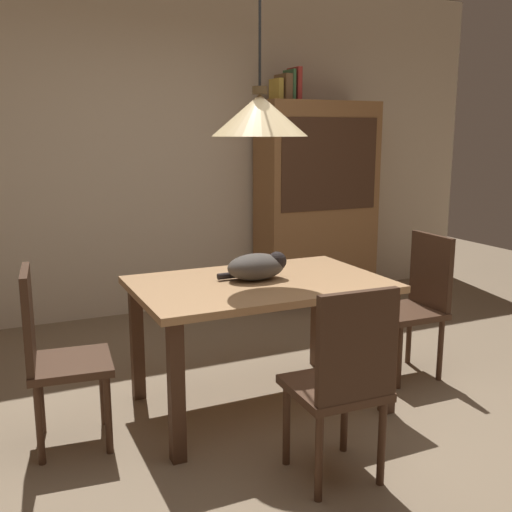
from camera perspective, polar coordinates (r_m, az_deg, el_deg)
The scene contains 13 objects.
ground at distance 3.28m, azimuth 6.03°, elevation -16.90°, with size 10.00×10.00×0.00m, color #847056.
back_wall at distance 5.33m, azimuth -8.57°, elevation 10.30°, with size 6.40×0.10×2.90m, color beige.
dining_table at distance 3.38m, azimuth 0.34°, elevation -4.06°, with size 1.40×0.90×0.75m.
chair_near_front at distance 2.70m, azimuth 8.38°, elevation -11.45°, with size 0.41×0.41×0.93m.
chair_right_side at distance 4.01m, azimuth 15.14°, elevation -3.99°, with size 0.41×0.41×0.93m.
chair_left_side at distance 3.15m, azimuth -18.88°, elevation -8.56°, with size 0.44×0.44×0.93m.
cat_sleeping at distance 3.37m, azimuth 0.18°, elevation -1.00°, with size 0.39×0.22×0.16m.
pendant_lamp at distance 3.26m, azimuth 0.36°, elevation 13.37°, with size 0.52×0.52×1.30m.
hutch_bookcase at distance 5.60m, azimuth 5.80°, elevation 4.68°, with size 1.12×0.45×1.85m.
book_yellow_short at distance 5.36m, azimuth 1.94°, elevation 15.67°, with size 0.04×0.20×0.18m, color gold.
book_brown_thick at distance 5.40m, azimuth 2.62°, elevation 15.85°, with size 0.06×0.24×0.22m, color brown.
book_green_slim at distance 5.43m, azimuth 3.22°, elevation 16.03°, with size 0.03×0.20×0.26m, color #427A4C.
book_red_tall at distance 5.45m, azimuth 3.69°, elevation 16.11°, with size 0.04×0.22×0.28m, color #B73833.
Camera 1 is at (-1.50, -2.46, 1.57)m, focal length 41.75 mm.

